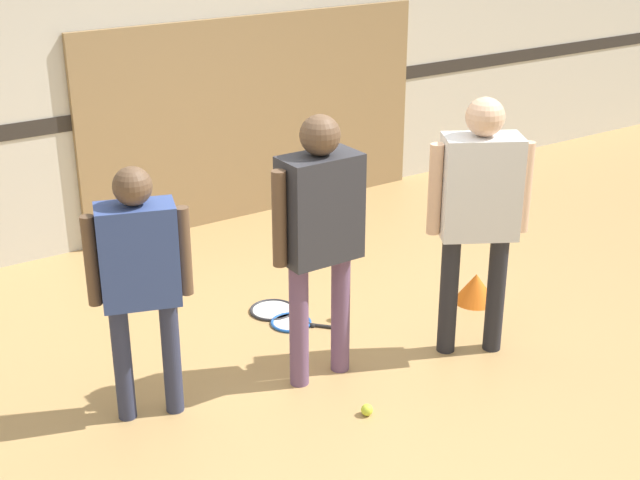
% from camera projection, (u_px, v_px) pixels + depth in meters
% --- Properties ---
extents(ground_plane, '(16.00, 16.00, 0.00)m').
position_uv_depth(ground_plane, '(327.00, 375.00, 5.28)').
color(ground_plane, tan).
extents(wall_back, '(16.00, 0.07, 3.20)m').
position_uv_depth(wall_back, '(131.00, 38.00, 6.71)').
color(wall_back, beige).
rests_on(wall_back, ground_plane).
extents(wall_panel, '(3.14, 0.05, 1.69)m').
position_uv_depth(wall_panel, '(257.00, 117.00, 7.48)').
color(wall_panel, '#93754C').
rests_on(wall_panel, ground_plane).
extents(person_instructor, '(0.60, 0.25, 1.58)m').
position_uv_depth(person_instructor, '(320.00, 222.00, 4.90)').
color(person_instructor, '#6B4C70').
rests_on(person_instructor, ground_plane).
extents(person_student_left, '(0.52, 0.33, 1.42)m').
position_uv_depth(person_student_left, '(139.00, 268.00, 4.57)').
color(person_student_left, '#2D334C').
rests_on(person_student_left, ground_plane).
extents(person_student_right, '(0.54, 0.43, 1.60)m').
position_uv_depth(person_student_right, '(479.00, 200.00, 5.18)').
color(person_student_right, '#232328').
rests_on(person_student_right, ground_plane).
extents(racket_spare_on_floor, '(0.43, 0.45, 0.03)m').
position_uv_depth(racket_spare_on_floor, '(294.00, 323.00, 5.86)').
color(racket_spare_on_floor, blue).
rests_on(racket_spare_on_floor, ground_plane).
extents(racket_second_spare, '(0.39, 0.55, 0.03)m').
position_uv_depth(racket_second_spare, '(274.00, 311.00, 6.02)').
color(racket_second_spare, '#28282D').
rests_on(racket_second_spare, ground_plane).
extents(tennis_ball_near_instructor, '(0.07, 0.07, 0.07)m').
position_uv_depth(tennis_ball_near_instructor, '(367.00, 410.00, 4.88)').
color(tennis_ball_near_instructor, '#CCE038').
rests_on(tennis_ball_near_instructor, ground_plane).
extents(tennis_ball_by_spare_racket, '(0.07, 0.07, 0.07)m').
position_uv_depth(tennis_ball_by_spare_racket, '(336.00, 316.00, 5.91)').
color(tennis_ball_by_spare_racket, '#CCE038').
rests_on(tennis_ball_by_spare_racket, ground_plane).
extents(tennis_ball_stray_left, '(0.07, 0.07, 0.07)m').
position_uv_depth(tennis_ball_stray_left, '(489.00, 297.00, 6.17)').
color(tennis_ball_stray_left, '#CCE038').
rests_on(tennis_ball_stray_left, ground_plane).
extents(training_cone, '(0.29, 0.29, 0.21)m').
position_uv_depth(training_cone, '(476.00, 288.00, 6.14)').
color(training_cone, orange).
rests_on(training_cone, ground_plane).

